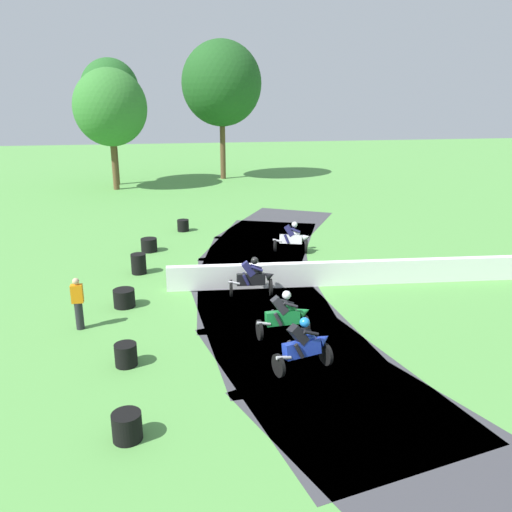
{
  "coord_description": "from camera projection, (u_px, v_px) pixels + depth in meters",
  "views": [
    {
      "loc": [
        -3.15,
        -17.78,
        6.82
      ],
      "look_at": [
        0.16,
        0.99,
        0.9
      ],
      "focal_mm": 36.68,
      "sensor_mm": 36.0,
      "label": 1
    }
  ],
  "objects": [
    {
      "name": "track_asphalt",
      "position": [
        283.0,
        286.0,
        19.36
      ],
      "size": [
        9.15,
        27.85,
        0.01
      ],
      "color": "#3D3D42",
      "rests_on": "ground"
    },
    {
      "name": "tree_mid_rise",
      "position": [
        110.0,
        90.0,
        39.13
      ],
      "size": [
        4.28,
        4.28,
        9.41
      ],
      "color": "brown",
      "rests_on": "ground"
    },
    {
      "name": "safety_barrier",
      "position": [
        391.0,
        271.0,
        19.61
      ],
      "size": [
        16.67,
        1.55,
        0.9
      ],
      "primitive_type": "cube",
      "rotation": [
        0.0,
        0.0,
        4.64
      ],
      "color": "white",
      "rests_on": "ground"
    },
    {
      "name": "track_marshal",
      "position": [
        78.0,
        304.0,
        15.63
      ],
      "size": [
        0.34,
        0.24,
        1.63
      ],
      "color": "#232328",
      "rests_on": "ground"
    },
    {
      "name": "motorcycle_trailing_green",
      "position": [
        285.0,
        315.0,
        15.2
      ],
      "size": [
        1.68,
        0.77,
        1.42
      ],
      "color": "black",
      "rests_on": "ground"
    },
    {
      "name": "tree_far_right",
      "position": [
        110.0,
        108.0,
        37.33
      ],
      "size": [
        5.21,
        5.21,
        8.64
      ],
      "color": "brown",
      "rests_on": "ground"
    },
    {
      "name": "tire_stack_near",
      "position": [
        183.0,
        225.0,
        27.09
      ],
      "size": [
        0.6,
        0.6,
        0.6
      ],
      "color": "black",
      "rests_on": "ground"
    },
    {
      "name": "motorcycle_lead_white",
      "position": [
        293.0,
        238.0,
        23.41
      ],
      "size": [
        1.72,
        1.15,
        1.43
      ],
      "color": "black",
      "rests_on": "ground"
    },
    {
      "name": "tire_stack_far",
      "position": [
        124.0,
        298.0,
        17.45
      ],
      "size": [
        0.71,
        0.71,
        0.6
      ],
      "color": "black",
      "rests_on": "ground"
    },
    {
      "name": "tire_stack_extra_b",
      "position": [
        127.0,
        426.0,
        10.71
      ],
      "size": [
        0.62,
        0.62,
        0.6
      ],
      "color": "black",
      "rests_on": "ground"
    },
    {
      "name": "tire_stack_extra_a",
      "position": [
        126.0,
        355.0,
        13.66
      ],
      "size": [
        0.58,
        0.58,
        0.6
      ],
      "color": "black",
      "rests_on": "ground"
    },
    {
      "name": "ground_plane",
      "position": [
        256.0,
        287.0,
        19.26
      ],
      "size": [
        120.0,
        120.0,
        0.0
      ],
      "primitive_type": "plane",
      "color": "#569947"
    },
    {
      "name": "motorcycle_chase_black",
      "position": [
        253.0,
        277.0,
        18.33
      ],
      "size": [
        1.7,
        0.79,
        1.42
      ],
      "color": "black",
      "rests_on": "ground"
    },
    {
      "name": "tire_stack_mid_a",
      "position": [
        149.0,
        245.0,
        23.58
      ],
      "size": [
        0.72,
        0.72,
        0.6
      ],
      "color": "black",
      "rests_on": "ground"
    },
    {
      "name": "tree_far_left",
      "position": [
        222.0,
        84.0,
        41.8
      ],
      "size": [
        6.39,
        6.39,
        10.99
      ],
      "color": "brown",
      "rests_on": "ground"
    },
    {
      "name": "motorcycle_fourth_blue",
      "position": [
        304.0,
        345.0,
        13.39
      ],
      "size": [
        1.68,
        1.08,
        1.43
      ],
      "color": "black",
      "rests_on": "ground"
    },
    {
      "name": "tire_stack_mid_b",
      "position": [
        139.0,
        264.0,
        20.65
      ],
      "size": [
        0.59,
        0.59,
        0.8
      ],
      "color": "black",
      "rests_on": "ground"
    }
  ]
}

